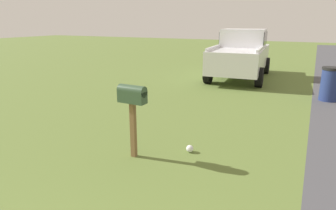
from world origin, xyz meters
TOP-DOWN VIEW (x-y plane):
  - mailbox at (4.76, 1.12)m, footprint 0.23×0.53m
  - pickup_truck at (13.67, 1.22)m, footprint 5.11×2.54m
  - trash_bin at (10.88, -2.21)m, footprint 0.57×0.57m
  - litter_bag_far_scatter at (5.39, 0.25)m, footprint 0.14×0.14m

SIDE VIEW (x-z plane):
  - litter_bag_far_scatter at x=5.39m, z-range 0.00..0.14m
  - trash_bin at x=10.88m, z-range 0.00..1.06m
  - mailbox at x=4.76m, z-range 0.41..1.77m
  - pickup_truck at x=13.67m, z-range 0.06..2.15m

